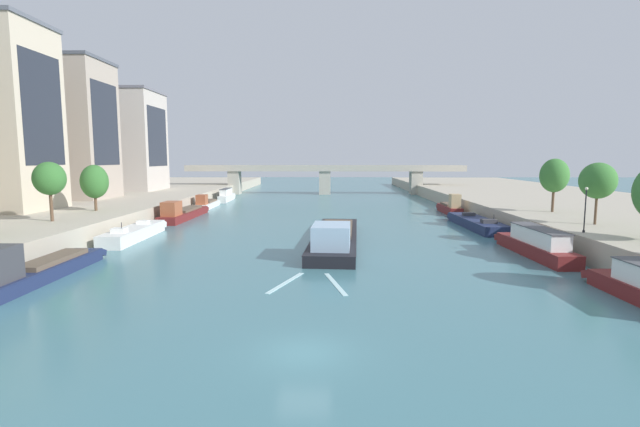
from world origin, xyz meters
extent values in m
plane|color=#42757F|center=(0.00, 0.00, 0.00)|extent=(400.00, 400.00, 0.00)
cube|color=#B2A893|center=(-40.77, 55.00, 1.19)|extent=(36.00, 170.00, 2.37)
cube|color=#B2A893|center=(40.77, 55.00, 1.19)|extent=(36.00, 170.00, 2.37)
cube|color=black|center=(1.83, 28.11, 0.49)|extent=(5.78, 23.83, 0.99)
cube|color=black|center=(2.55, 40.24, 0.59)|extent=(4.23, 1.46, 0.86)
cube|color=black|center=(1.83, 28.11, 1.02)|extent=(5.87, 23.84, 0.06)
cube|color=#9EBCD6|center=(1.35, 20.09, 2.10)|extent=(3.56, 4.91, 2.11)
cube|color=black|center=(1.49, 22.46, 2.42)|extent=(2.63, 0.19, 0.59)
cube|color=brown|center=(1.97, 30.46, 1.23)|extent=(4.14, 12.46, 0.36)
cylinder|color=#232328|center=(2.06, 21.00, 1.60)|extent=(0.07, 0.07, 1.10)
cube|color=silver|center=(1.60, 11.90, 0.01)|extent=(1.66, 5.93, 0.03)
cube|color=silver|center=(-1.99, 12.11, 0.01)|extent=(2.33, 5.78, 0.03)
cube|color=#1E284C|center=(-20.30, 12.79, 0.49)|extent=(2.56, 13.61, 0.98)
cube|color=#1E284C|center=(-20.34, 19.94, 0.59)|extent=(2.37, 1.23, 0.85)
cube|color=#1E284C|center=(-20.30, 12.79, 1.01)|extent=(2.61, 13.61, 0.06)
cube|color=black|center=(-20.28, 9.54, 2.53)|extent=(1.49, 0.04, 0.64)
cube|color=brown|center=(-20.31, 14.15, 1.22)|extent=(1.98, 7.08, 0.36)
cylinder|color=#232328|center=(-19.91, 8.71, 1.59)|extent=(0.07, 0.07, 1.10)
cube|color=silver|center=(-20.65, 29.83, 0.64)|extent=(2.78, 12.79, 1.28)
cube|color=silver|center=(-20.74, 36.56, 0.77)|extent=(2.49, 1.30, 1.01)
cube|color=silver|center=(-20.65, 29.83, 1.31)|extent=(2.83, 12.79, 0.06)
cube|color=white|center=(-20.69, 32.64, 1.54)|extent=(1.31, 0.92, 0.40)
cube|color=white|center=(-20.60, 26.26, 1.58)|extent=(1.45, 1.12, 0.48)
cylinder|color=#232328|center=(-20.21, 26.01, 1.89)|extent=(0.07, 0.07, 1.10)
cube|color=maroon|center=(-20.63, 47.86, 0.51)|extent=(2.97, 15.61, 1.01)
cube|color=maroon|center=(-20.49, 55.99, 0.61)|extent=(2.60, 1.26, 0.87)
cube|color=maroon|center=(-20.63, 47.86, 1.04)|extent=(3.03, 15.61, 0.06)
cube|color=#9E5133|center=(-20.72, 42.57, 2.05)|extent=(2.09, 3.15, 1.96)
cube|color=black|center=(-20.69, 44.13, 2.35)|extent=(1.63, 0.06, 0.55)
cube|color=brown|center=(-20.60, 49.41, 1.25)|extent=(2.25, 8.13, 0.36)
cylinder|color=#232328|center=(-20.30, 43.18, 1.62)|extent=(0.07, 0.07, 1.10)
cube|color=silver|center=(-21.06, 62.58, 0.47)|extent=(2.38, 10.76, 0.94)
cube|color=silver|center=(-21.14, 68.29, 0.56)|extent=(2.12, 1.24, 0.83)
cube|color=silver|center=(-21.06, 62.58, 0.97)|extent=(2.42, 10.76, 0.06)
cube|color=#9E5133|center=(-21.00, 58.94, 1.85)|extent=(1.69, 2.17, 1.70)
cube|color=black|center=(-21.02, 60.02, 2.10)|extent=(1.33, 0.05, 0.48)
cube|color=brown|center=(-21.07, 63.65, 1.18)|extent=(1.81, 5.60, 0.36)
cylinder|color=#232328|center=(-20.68, 59.37, 1.55)|extent=(0.07, 0.07, 1.10)
cube|color=silver|center=(-20.55, 76.21, 0.64)|extent=(1.88, 9.96, 1.28)
cube|color=silver|center=(-20.65, 81.52, 0.77)|extent=(1.63, 1.29, 1.01)
cube|color=silver|center=(-20.55, 76.21, 1.31)|extent=(1.92, 9.96, 0.06)
cube|color=white|center=(-20.54, 75.71, 1.97)|extent=(1.51, 6.38, 1.26)
cube|color=#4C4C51|center=(-20.54, 75.71, 2.64)|extent=(1.61, 6.57, 0.08)
cylinder|color=#232328|center=(-20.24, 73.23, 1.89)|extent=(0.07, 0.07, 1.10)
cube|color=maroon|center=(20.90, 12.80, 0.62)|extent=(2.13, 1.27, 0.88)
cube|color=maroon|center=(20.23, 21.93, 0.58)|extent=(2.69, 12.31, 1.17)
cube|color=maroon|center=(19.99, 28.40, 0.70)|extent=(2.17, 1.32, 0.95)
cube|color=maroon|center=(20.23, 21.93, 1.20)|extent=(2.73, 12.31, 0.06)
cube|color=white|center=(20.26, 21.32, 1.94)|extent=(2.12, 7.89, 1.43)
cube|color=#4C4C51|center=(20.26, 21.32, 2.69)|extent=(2.26, 8.13, 0.08)
cylinder|color=#232328|center=(20.71, 18.28, 1.78)|extent=(0.07, 0.07, 1.10)
cube|color=#1E284C|center=(20.32, 39.28, 0.56)|extent=(3.58, 14.90, 1.13)
cube|color=#1E284C|center=(20.10, 47.04, 0.68)|extent=(3.04, 1.32, 0.93)
cube|color=#1E284C|center=(20.32, 39.28, 1.16)|extent=(3.64, 14.91, 0.06)
cube|color=#38383D|center=(20.23, 42.54, 1.39)|extent=(1.61, 0.94, 0.40)
cube|color=#38383D|center=(20.44, 35.13, 1.43)|extent=(1.77, 1.15, 0.48)
cylinder|color=#232328|center=(20.92, 34.85, 1.74)|extent=(0.07, 0.07, 1.10)
cube|color=maroon|center=(20.89, 55.23, 0.58)|extent=(2.09, 9.26, 1.17)
cube|color=maroon|center=(20.93, 60.20, 0.70)|extent=(1.93, 1.26, 0.95)
cube|color=maroon|center=(20.89, 55.23, 1.20)|extent=(2.14, 9.26, 0.06)
cube|color=tan|center=(20.87, 52.09, 2.32)|extent=(1.53, 1.86, 2.17)
cube|color=black|center=(20.87, 53.02, 2.64)|extent=(1.21, 0.04, 0.61)
cube|color=brown|center=(20.90, 56.16, 1.41)|extent=(1.62, 4.82, 0.36)
cylinder|color=#232328|center=(21.17, 52.46, 1.78)|extent=(0.07, 0.07, 1.10)
cylinder|color=brown|center=(-28.20, 27.35, 4.15)|extent=(0.33, 0.33, 3.56)
ellipsoid|color=#336B2D|center=(-28.20, 27.35, 6.89)|extent=(3.24, 3.24, 3.48)
cylinder|color=brown|center=(-28.49, 37.16, 3.64)|extent=(0.35, 0.35, 2.53)
ellipsoid|color=#336B2D|center=(-28.49, 37.16, 6.07)|extent=(3.36, 3.36, 4.22)
cylinder|color=brown|center=(27.91, 26.06, 4.08)|extent=(0.25, 0.25, 3.42)
ellipsoid|color=#387533|center=(27.91, 26.06, 6.78)|extent=(3.47, 3.47, 3.60)
cylinder|color=brown|center=(28.87, 37.04, 4.06)|extent=(0.31, 0.31, 3.37)
ellipsoid|color=#387533|center=(28.87, 37.04, 6.88)|extent=(3.41, 3.41, 4.14)
cylinder|color=black|center=(24.04, 20.95, 4.27)|extent=(0.11, 0.11, 3.80)
sphere|color=#EAE5C6|center=(24.04, 20.95, 6.31)|extent=(0.28, 0.28, 0.28)
cylinder|color=black|center=(24.04, 20.95, 2.47)|extent=(0.22, 0.22, 0.20)
cube|color=#232833|center=(-34.65, 37.54, 15.02)|extent=(0.04, 8.21, 13.79)
cube|color=#A89989|center=(-41.80, 55.20, 13.39)|extent=(12.90, 10.77, 22.04)
cube|color=#4C515B|center=(-41.80, 55.20, 24.66)|extent=(13.29, 11.09, 0.50)
cube|color=#232833|center=(-35.33, 55.20, 14.49)|extent=(0.04, 8.61, 13.22)
cube|color=#BCB2A8|center=(-41.80, 75.32, 12.35)|extent=(14.83, 12.70, 19.96)
cube|color=slate|center=(-41.80, 75.32, 22.58)|extent=(15.28, 13.08, 0.50)
cube|color=#232833|center=(-34.36, 75.32, 13.35)|extent=(0.04, 10.16, 11.98)
cube|color=#ADA899|center=(0.00, 95.57, 6.04)|extent=(69.54, 4.40, 0.60)
cube|color=#ADA899|center=(0.00, 93.57, 6.79)|extent=(69.54, 0.30, 0.90)
cube|color=#ADA899|center=(0.00, 97.57, 6.79)|extent=(69.54, 0.30, 0.90)
cube|color=#ADA899|center=(-22.77, 95.57, 2.87)|extent=(2.80, 3.60, 5.74)
cube|color=#ADA899|center=(0.00, 95.57, 2.87)|extent=(2.80, 3.60, 5.74)
cube|color=#ADA899|center=(22.77, 95.57, 2.87)|extent=(2.80, 3.60, 5.74)
camera|label=1|loc=(1.17, -20.58, 9.02)|focal=25.98mm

